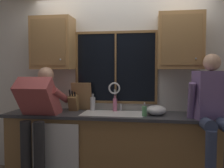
{
  "coord_description": "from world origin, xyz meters",
  "views": [
    {
      "loc": [
        0.42,
        -3.5,
        1.5
      ],
      "look_at": [
        -0.08,
        -0.3,
        1.31
      ],
      "focal_mm": 39.94,
      "sensor_mm": 36.0,
      "label": 1
    }
  ],
  "objects_px": {
    "person_sitting_on_counter": "(213,104)",
    "knife_block": "(74,103)",
    "mixing_bowl": "(156,110)",
    "bottle_tall_clear": "(115,104)",
    "cutting_board": "(82,96)",
    "soap_dispenser": "(144,111)",
    "person_standing": "(38,113)",
    "bottle_green_glass": "(93,103)"
  },
  "relations": [
    {
      "from": "person_standing",
      "to": "person_sitting_on_counter",
      "type": "height_order",
      "value": "person_sitting_on_counter"
    },
    {
      "from": "person_sitting_on_counter",
      "to": "mixing_bowl",
      "type": "bearing_deg",
      "value": 158.48
    },
    {
      "from": "person_sitting_on_counter",
      "to": "person_standing",
      "type": "bearing_deg",
      "value": -179.23
    },
    {
      "from": "person_sitting_on_counter",
      "to": "soap_dispenser",
      "type": "bearing_deg",
      "value": 169.55
    },
    {
      "from": "soap_dispenser",
      "to": "person_sitting_on_counter",
      "type": "bearing_deg",
      "value": -10.45
    },
    {
      "from": "person_sitting_on_counter",
      "to": "bottle_tall_clear",
      "type": "xyz_separation_m",
      "value": [
        -1.18,
        0.45,
        -0.09
      ]
    },
    {
      "from": "person_sitting_on_counter",
      "to": "knife_block",
      "type": "distance_m",
      "value": 1.8
    },
    {
      "from": "soap_dispenser",
      "to": "cutting_board",
      "type": "bearing_deg",
      "value": 159.39
    },
    {
      "from": "knife_block",
      "to": "soap_dispenser",
      "type": "xyz_separation_m",
      "value": [
        0.99,
        -0.24,
        -0.04
      ]
    },
    {
      "from": "cutting_board",
      "to": "bottle_green_glass",
      "type": "height_order",
      "value": "cutting_board"
    },
    {
      "from": "soap_dispenser",
      "to": "bottle_green_glass",
      "type": "relative_size",
      "value": 0.72
    },
    {
      "from": "cutting_board",
      "to": "bottle_tall_clear",
      "type": "height_order",
      "value": "cutting_board"
    },
    {
      "from": "mixing_bowl",
      "to": "bottle_green_glass",
      "type": "distance_m",
      "value": 0.91
    },
    {
      "from": "mixing_bowl",
      "to": "bottle_tall_clear",
      "type": "bearing_deg",
      "value": 160.26
    },
    {
      "from": "person_sitting_on_counter",
      "to": "cutting_board",
      "type": "distance_m",
      "value": 1.74
    },
    {
      "from": "knife_block",
      "to": "cutting_board",
      "type": "height_order",
      "value": "cutting_board"
    },
    {
      "from": "soap_dispenser",
      "to": "bottle_tall_clear",
      "type": "bearing_deg",
      "value": 143.53
    },
    {
      "from": "bottle_tall_clear",
      "to": "knife_block",
      "type": "bearing_deg",
      "value": -173.37
    },
    {
      "from": "cutting_board",
      "to": "person_sitting_on_counter",
      "type": "bearing_deg",
      "value": -16.03
    },
    {
      "from": "person_standing",
      "to": "mixing_bowl",
      "type": "bearing_deg",
      "value": 10.66
    },
    {
      "from": "soap_dispenser",
      "to": "bottle_tall_clear",
      "type": "distance_m",
      "value": 0.51
    },
    {
      "from": "person_standing",
      "to": "soap_dispenser",
      "type": "bearing_deg",
      "value": 7.38
    },
    {
      "from": "soap_dispenser",
      "to": "bottle_tall_clear",
      "type": "xyz_separation_m",
      "value": [
        -0.41,
        0.3,
        0.03
      ]
    },
    {
      "from": "mixing_bowl",
      "to": "bottle_green_glass",
      "type": "height_order",
      "value": "bottle_green_glass"
    },
    {
      "from": "person_standing",
      "to": "bottle_green_glass",
      "type": "height_order",
      "value": "person_standing"
    },
    {
      "from": "person_standing",
      "to": "bottle_green_glass",
      "type": "bearing_deg",
      "value": 40.41
    },
    {
      "from": "mixing_bowl",
      "to": "bottle_tall_clear",
      "type": "distance_m",
      "value": 0.59
    },
    {
      "from": "cutting_board",
      "to": "knife_block",
      "type": "bearing_deg",
      "value": -132.31
    },
    {
      "from": "person_standing",
      "to": "person_sitting_on_counter",
      "type": "distance_m",
      "value": 2.09
    },
    {
      "from": "mixing_bowl",
      "to": "person_sitting_on_counter",
      "type": "bearing_deg",
      "value": -21.52
    },
    {
      "from": "knife_block",
      "to": "cutting_board",
      "type": "distance_m",
      "value": 0.16
    },
    {
      "from": "soap_dispenser",
      "to": "knife_block",
      "type": "bearing_deg",
      "value": 166.41
    },
    {
      "from": "knife_block",
      "to": "person_sitting_on_counter",
      "type": "bearing_deg",
      "value": -12.22
    },
    {
      "from": "bottle_green_glass",
      "to": "cutting_board",
      "type": "bearing_deg",
      "value": 176.5
    },
    {
      "from": "knife_block",
      "to": "soap_dispenser",
      "type": "relative_size",
      "value": 1.85
    },
    {
      "from": "person_standing",
      "to": "bottle_tall_clear",
      "type": "xyz_separation_m",
      "value": [
        0.9,
        0.48,
        0.06
      ]
    },
    {
      "from": "bottle_tall_clear",
      "to": "person_sitting_on_counter",
      "type": "bearing_deg",
      "value": -20.68
    },
    {
      "from": "mixing_bowl",
      "to": "soap_dispenser",
      "type": "xyz_separation_m",
      "value": [
        -0.15,
        -0.1,
        0.01
      ]
    },
    {
      "from": "cutting_board",
      "to": "mixing_bowl",
      "type": "relative_size",
      "value": 1.54
    },
    {
      "from": "knife_block",
      "to": "bottle_green_glass",
      "type": "relative_size",
      "value": 1.32
    },
    {
      "from": "mixing_bowl",
      "to": "bottle_tall_clear",
      "type": "height_order",
      "value": "bottle_tall_clear"
    },
    {
      "from": "person_standing",
      "to": "person_sitting_on_counter",
      "type": "bearing_deg",
      "value": 0.77
    }
  ]
}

